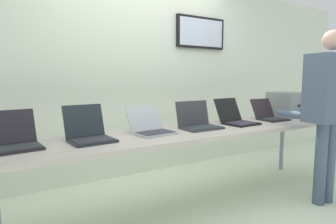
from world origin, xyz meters
name	(u,v)px	position (x,y,z in m)	size (l,w,h in m)	color
ground	(194,206)	(0.00, 0.00, -0.02)	(8.00, 8.00, 0.04)	silver
back_wall	(143,75)	(0.02, 1.13, 1.26)	(8.00, 0.11, 2.50)	silver
workbench	(195,134)	(0.00, 0.00, 0.69)	(3.47, 0.70, 0.73)	#B4AAA0
equipment_box	(286,104)	(1.52, 0.14, 0.89)	(0.32, 0.38, 0.31)	slate
laptop_station_0	(12,140)	(-1.51, 0.09, 0.79)	(0.37, 0.37, 0.25)	black
laptop_station_1	(89,133)	(-0.98, 0.05, 0.80)	(0.35, 0.37, 0.27)	#1F282D
laptop_station_2	(151,127)	(-0.44, 0.06, 0.79)	(0.36, 0.38, 0.23)	#AEB4BB
laptop_station_3	(198,122)	(0.08, 0.05, 0.79)	(0.38, 0.31, 0.26)	#333539
laptop_station_4	(236,118)	(0.59, 0.06, 0.79)	(0.35, 0.41, 0.26)	black
laptop_station_5	(269,115)	(1.14, 0.08, 0.79)	(0.32, 0.37, 0.24)	#261F25
person	(328,101)	(1.10, -0.62, 1.00)	(0.48, 0.62, 1.66)	#425168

